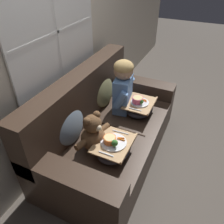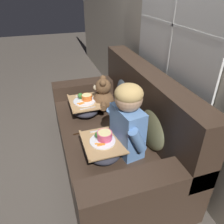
{
  "view_description": "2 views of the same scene",
  "coord_description": "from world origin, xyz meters",
  "views": [
    {
      "loc": [
        -1.7,
        -0.79,
        1.99
      ],
      "look_at": [
        -0.07,
        -0.03,
        0.68
      ],
      "focal_mm": 35.0,
      "sensor_mm": 36.0,
      "label": 1
    },
    {
      "loc": [
        1.75,
        -0.55,
        1.72
      ],
      "look_at": [
        -0.04,
        0.03,
        0.58
      ],
      "focal_mm": 35.0,
      "sensor_mm": 36.0,
      "label": 2
    }
  ],
  "objects": [
    {
      "name": "ground_plane",
      "position": [
        0.0,
        0.0,
        0.0
      ],
      "size": [
        14.0,
        14.0,
        0.0
      ],
      "primitive_type": "plane",
      "color": "#4C443D"
    },
    {
      "name": "wall_back_with_window",
      "position": [
        0.0,
        0.62,
        1.3
      ],
      "size": [
        8.0,
        0.08,
        2.6
      ],
      "color": "beige",
      "rests_on": "ground_plane"
    },
    {
      "name": "couch",
      "position": [
        0.0,
        0.08,
        0.34
      ],
      "size": [
        1.91,
        0.99,
        0.99
      ],
      "color": "#38281E",
      "rests_on": "ground_plane"
    },
    {
      "name": "throw_pillow_behind_child",
      "position": [
        0.37,
        0.3,
        0.63
      ],
      "size": [
        0.44,
        0.21,
        0.45
      ],
      "color": "#898456",
      "rests_on": "couch"
    },
    {
      "name": "throw_pillow_behind_teddy",
      "position": [
        -0.37,
        0.3,
        0.63
      ],
      "size": [
        0.43,
        0.21,
        0.44
      ],
      "color": "slate",
      "rests_on": "couch"
    },
    {
      "name": "child_figure",
      "position": [
        0.37,
        0.03,
        0.77
      ],
      "size": [
        0.47,
        0.25,
        0.64
      ],
      "color": "#5B84BC",
      "rests_on": "couch"
    },
    {
      "name": "teddy_bear",
      "position": [
        -0.37,
        0.03,
        0.59
      ],
      "size": [
        0.43,
        0.32,
        0.4
      ],
      "color": "brown",
      "rests_on": "couch"
    },
    {
      "name": "lap_tray_child",
      "position": [
        0.37,
        -0.18,
        0.51
      ],
      "size": [
        0.39,
        0.33,
        0.23
      ],
      "color": "#2D2D38",
      "rests_on": "child_figure"
    },
    {
      "name": "lap_tray_teddy",
      "position": [
        -0.37,
        -0.18,
        0.5
      ],
      "size": [
        0.41,
        0.33,
        0.23
      ],
      "color": "#2D2D38",
      "rests_on": "teddy_bear"
    }
  ]
}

